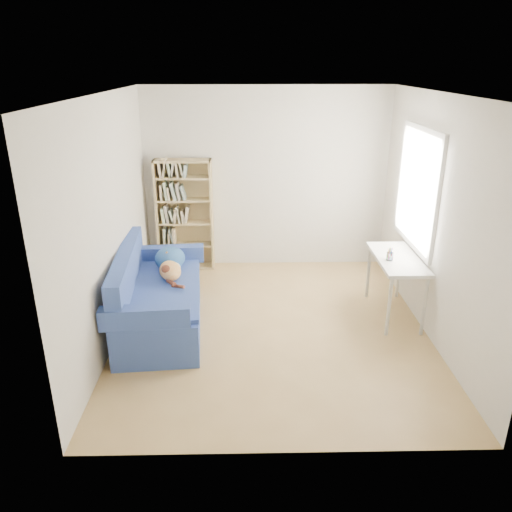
{
  "coord_description": "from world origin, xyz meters",
  "views": [
    {
      "loc": [
        -0.3,
        -5.1,
        2.9
      ],
      "look_at": [
        -0.19,
        0.11,
        0.85
      ],
      "focal_mm": 35.0,
      "sensor_mm": 36.0,
      "label": 1
    }
  ],
  "objects_px": {
    "sofa": "(157,297)",
    "pen_cup": "(390,255)",
    "desk": "(397,264)",
    "bookshelf": "(185,219)"
  },
  "relations": [
    {
      "from": "sofa",
      "to": "pen_cup",
      "type": "relative_size",
      "value": 12.86
    },
    {
      "from": "sofa",
      "to": "desk",
      "type": "height_order",
      "value": "sofa"
    },
    {
      "from": "sofa",
      "to": "bookshelf",
      "type": "bearing_deg",
      "value": 80.47
    },
    {
      "from": "desk",
      "to": "pen_cup",
      "type": "xyz_separation_m",
      "value": [
        -0.12,
        -0.08,
        0.14
      ]
    },
    {
      "from": "desk",
      "to": "bookshelf",
      "type": "bearing_deg",
      "value": 149.53
    },
    {
      "from": "bookshelf",
      "to": "sofa",
      "type": "bearing_deg",
      "value": -94.81
    },
    {
      "from": "bookshelf",
      "to": "desk",
      "type": "xyz_separation_m",
      "value": [
        2.66,
        -1.57,
        -0.08
      ]
    },
    {
      "from": "pen_cup",
      "to": "desk",
      "type": "bearing_deg",
      "value": 33.53
    },
    {
      "from": "sofa",
      "to": "pen_cup",
      "type": "distance_m",
      "value": 2.73
    },
    {
      "from": "bookshelf",
      "to": "desk",
      "type": "bearing_deg",
      "value": -30.47
    }
  ]
}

